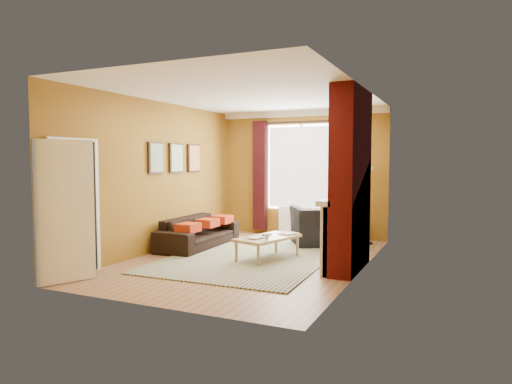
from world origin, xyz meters
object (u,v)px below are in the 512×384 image
at_px(coffee_table, 268,239).
at_px(wicker_stool, 318,230).
at_px(floor_lamp, 368,183).
at_px(armchair, 323,226).
at_px(sofa, 199,232).

distance_m(coffee_table, wicker_stool, 2.21).
bearing_deg(wicker_stool, floor_lamp, 0.62).
distance_m(armchair, coffee_table, 1.75).
bearing_deg(coffee_table, wicker_stool, 99.69).
distance_m(armchair, wicker_stool, 0.60).
relative_size(armchair, wicker_stool, 2.49).
xyz_separation_m(armchair, coffee_table, (-0.50, -1.67, -0.03)).
height_order(armchair, wicker_stool, armchair).
bearing_deg(sofa, floor_lamp, -61.01).
height_order(coffee_table, floor_lamp, floor_lamp).
bearing_deg(floor_lamp, coffee_table, -120.04).
relative_size(wicker_stool, floor_lamp, 0.31).
height_order(sofa, armchair, armchair).
xyz_separation_m(sofa, floor_lamp, (2.97, 1.70, 0.94)).
bearing_deg(wicker_stool, coffee_table, -96.21).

